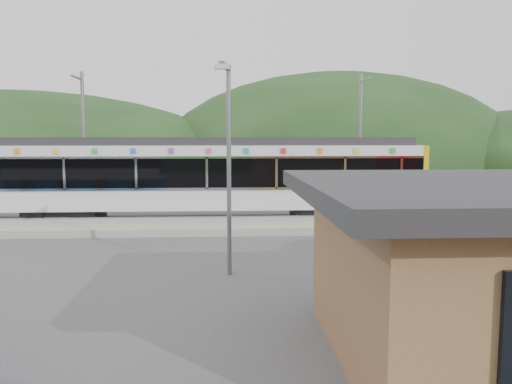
{
  "coord_description": "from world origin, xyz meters",
  "views": [
    {
      "loc": [
        0.16,
        -16.91,
        3.7
      ],
      "look_at": [
        1.19,
        1.0,
        1.78
      ],
      "focal_mm": 35.0,
      "sensor_mm": 36.0,
      "label": 1
    }
  ],
  "objects": [
    {
      "name": "train",
      "position": [
        -1.2,
        6.0,
        2.06
      ],
      "size": [
        20.44,
        3.01,
        3.74
      ],
      "color": "black",
      "rests_on": "ground"
    },
    {
      "name": "catenary_mast_east",
      "position": [
        7.0,
        8.56,
        3.65
      ],
      "size": [
        0.18,
        1.8,
        7.0
      ],
      "color": "slate",
      "rests_on": "ground"
    },
    {
      "name": "yellow_line",
      "position": [
        0.0,
        2.0,
        0.3
      ],
      "size": [
        26.0,
        0.1,
        0.01
      ],
      "primitive_type": "cube",
      "color": "yellow",
      "rests_on": "platform"
    },
    {
      "name": "catenary_mast_west",
      "position": [
        -7.0,
        8.56,
        3.65
      ],
      "size": [
        0.18,
        1.8,
        7.0
      ],
      "color": "slate",
      "rests_on": "ground"
    },
    {
      "name": "hills",
      "position": [
        6.19,
        5.29,
        0.0
      ],
      "size": [
        146.0,
        149.0,
        26.0
      ],
      "color": "#1E3D19",
      "rests_on": "ground"
    },
    {
      "name": "ground",
      "position": [
        0.0,
        0.0,
        0.0
      ],
      "size": [
        120.0,
        120.0,
        0.0
      ],
      "primitive_type": "plane",
      "color": "#4C4C4F",
      "rests_on": "ground"
    },
    {
      "name": "platform",
      "position": [
        0.0,
        3.3,
        0.15
      ],
      "size": [
        26.0,
        3.2,
        0.3
      ],
      "primitive_type": "cube",
      "color": "#9E9E99",
      "rests_on": "ground"
    },
    {
      "name": "lamp_post",
      "position": [
        0.2,
        -3.7,
        3.37
      ],
      "size": [
        0.38,
        1.03,
        5.62
      ],
      "rotation": [
        0.0,
        0.0,
        -0.2
      ],
      "color": "slate",
      "rests_on": "ground"
    }
  ]
}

